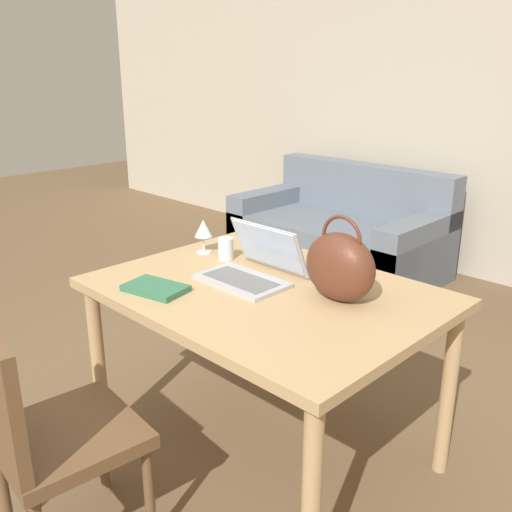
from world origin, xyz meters
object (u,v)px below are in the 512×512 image
at_px(couch, 340,235).
at_px(handbag, 340,266).
at_px(wine_glass, 203,230).
at_px(laptop, 254,265).
at_px(chair, 44,428).
at_px(drinking_glass, 226,249).

relative_size(couch, handbag, 5.00).
xyz_separation_m(wine_glass, handbag, (0.78, -0.01, 0.02)).
relative_size(laptop, handbag, 1.13).
bearing_deg(laptop, chair, -92.44).
bearing_deg(wine_glass, laptop, -10.23).
bearing_deg(handbag, chair, -113.11).
relative_size(laptop, wine_glass, 2.35).
bearing_deg(drinking_glass, couch, 112.23).
relative_size(drinking_glass, handbag, 0.30).
relative_size(wine_glass, handbag, 0.48).
height_order(chair, drinking_glass, chair).
xyz_separation_m(couch, drinking_glass, (0.81, -1.99, 0.53)).
height_order(chair, laptop, laptop).
bearing_deg(wine_glass, handbag, -0.87).
xyz_separation_m(chair, couch, (-1.03, 3.00, -0.21)).
relative_size(couch, laptop, 4.43).
height_order(laptop, handbag, handbag).
relative_size(drinking_glass, wine_glass, 0.63).
height_order(laptop, drinking_glass, laptop).
xyz_separation_m(chair, drinking_glass, (-0.22, 1.00, 0.32)).
bearing_deg(handbag, couch, 125.88).
distance_m(laptop, handbag, 0.39).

